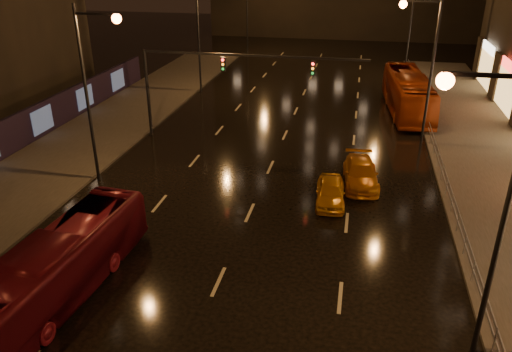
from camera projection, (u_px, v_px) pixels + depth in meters
The scene contains 10 objects.
ground at pixel (281, 145), 34.87m from camera, with size 140.00×140.00×0.00m, color black.
sidewalk_left at pixel (67, 155), 32.91m from camera, with size 7.00×70.00×0.15m, color #38332D.
sidewalk_right at pixel (504, 193), 27.89m from camera, with size 7.00×70.00×0.15m, color #38332D.
traffic_signal at pixel (208, 74), 33.82m from camera, with size 15.31×0.32×6.20m.
streetlight_right at pixel (488, 180), 14.52m from camera, with size 2.64×0.50×10.00m.
railing_right at pixel (438, 155), 30.82m from camera, with size 0.05×56.00×1.00m.
bus_red at pixel (62, 265), 19.40m from camera, with size 2.28×9.75×2.71m, color maroon.
bus_curb at pixel (408, 93), 40.97m from camera, with size 2.73×11.67×3.25m, color #9C330F.
taxi_near at pixel (330, 192), 26.75m from camera, with size 1.52×3.78×1.29m, color orange.
taxi_far at pixel (361, 174), 28.84m from camera, with size 1.87×4.61×1.34m, color #BC6711.
Camera 1 is at (4.99, -12.23, 12.65)m, focal length 35.00 mm.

